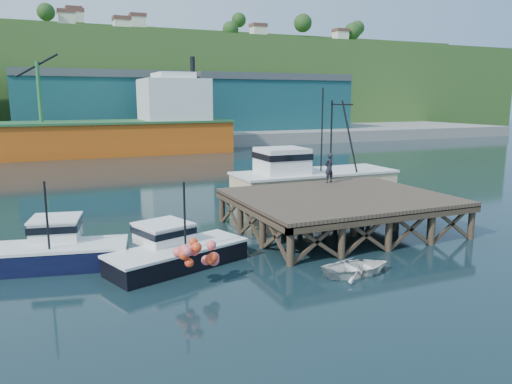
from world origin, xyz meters
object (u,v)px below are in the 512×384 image
boat_navy (54,248)px  dinghy (357,267)px  trawler (311,177)px  dockworker (329,168)px  boat_black (174,250)px

boat_navy → dinghy: boat_navy is taller
boat_navy → trawler: size_ratio=0.55×
trawler → dockworker: 5.07m
boat_black → trawler: (13.80, 11.16, 1.01)m
boat_navy → dockworker: 18.28m
boat_black → trawler: 17.78m
dockworker → boat_black: bearing=12.6°
boat_black → dockworker: 14.23m
boat_black → trawler: bearing=20.1°
dockworker → dinghy: bearing=49.5°
boat_black → dinghy: (7.20, -4.47, -0.42)m
trawler → dinghy: bearing=-112.7°
boat_black → boat_navy: bearing=137.8°
boat_navy → dockworker: boat_navy is taller
dinghy → dockworker: (5.25, 10.95, 2.81)m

